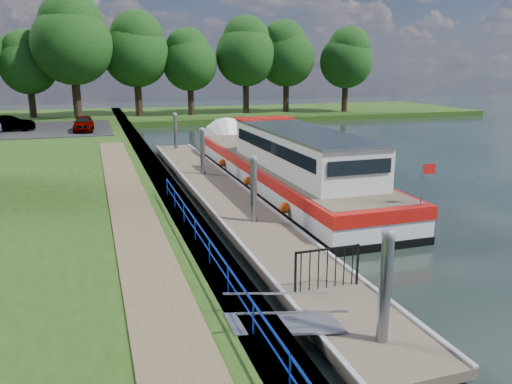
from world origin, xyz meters
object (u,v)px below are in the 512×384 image
object	(u,v)px
barge	(278,164)
car_a	(83,123)
pontoon	(224,198)
car_b	(10,124)

from	to	relation	value
barge	car_a	distance (m)	22.20
pontoon	car_a	bearing A→B (deg)	105.68
pontoon	barge	bearing A→B (deg)	34.06
pontoon	car_a	xyz separation A→B (m)	(-6.26, 22.32, 1.31)
car_b	car_a	bearing A→B (deg)	-112.71
barge	pontoon	bearing A→B (deg)	-145.94
barge	car_b	world-z (taller)	barge
car_b	barge	bearing A→B (deg)	-149.20
barge	car_b	xyz separation A→B (m)	(-15.70, 21.75, 0.39)
car_a	barge	bearing A→B (deg)	-60.94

